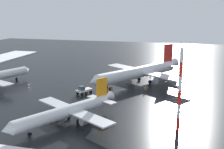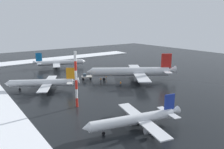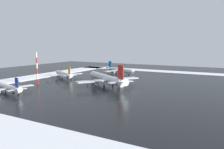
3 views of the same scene
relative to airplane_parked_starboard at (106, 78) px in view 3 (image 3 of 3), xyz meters
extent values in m
plane|color=black|center=(-5.93, -6.27, -3.84)|extent=(240.00, 240.00, 0.00)
cube|color=white|center=(-5.93, -56.27, -3.69)|extent=(152.00, 16.00, 0.32)
cube|color=white|center=(-72.93, -6.27, -3.69)|extent=(14.00, 116.00, 0.32)
cylinder|color=silver|center=(-0.53, -0.79, 0.00)|extent=(21.39, 29.44, 3.73)
cone|color=silver|center=(-10.40, -15.57, 0.00)|extent=(4.41, 4.16, 3.54)
cone|color=silver|center=(9.47, 14.17, 0.65)|extent=(4.81, 5.02, 3.63)
cube|color=silver|center=(8.78, -3.05, -0.33)|extent=(14.54, 11.94, 0.39)
cylinder|color=gray|center=(6.65, -2.29, -1.43)|extent=(3.90, 4.32, 2.19)
cube|color=silver|center=(-6.18, 6.95, -0.33)|extent=(14.54, 11.94, 0.39)
cylinder|color=gray|center=(-4.66, 5.27, -1.43)|extent=(3.90, 4.32, 2.19)
cube|color=red|center=(8.01, 11.98, 4.71)|extent=(2.77, 3.87, 6.14)
cube|color=silver|center=(10.62, 9.97, 0.44)|extent=(5.96, 5.30, 0.26)
cube|color=silver|center=(5.15, 13.63, 0.44)|extent=(5.96, 5.30, 0.26)
cylinder|color=black|center=(-6.93, -10.37, -1.65)|extent=(0.26, 0.26, 0.77)
cylinder|color=black|center=(-6.93, -10.37, -3.24)|extent=(0.99, 1.22, 1.21)
cylinder|color=black|center=(3.31, 0.61, -1.65)|extent=(0.26, 0.26, 0.77)
cylinder|color=black|center=(3.31, 0.61, -3.24)|extent=(0.99, 1.22, 1.21)
cylinder|color=black|center=(-0.71, 3.29, -1.65)|extent=(0.26, 0.26, 0.77)
cylinder|color=black|center=(-0.71, 3.29, -3.24)|extent=(0.99, 1.22, 1.21)
cylinder|color=silver|center=(-44.07, -14.28, -1.02)|extent=(11.16, 23.60, 2.74)
cone|color=silver|center=(-39.42, -2.06, -1.02)|extent=(3.12, 2.74, 2.61)
cone|color=silver|center=(-48.77, -26.65, -0.54)|extent=(3.20, 3.52, 2.67)
cube|color=silver|center=(-51.11, -14.19, -1.26)|extent=(11.07, 7.05, 0.29)
cylinder|color=gray|center=(-49.46, -14.39, -2.07)|extent=(2.48, 3.14, 1.61)
cube|color=silver|center=(-38.74, -18.90, -1.26)|extent=(11.07, 7.05, 0.29)
cylinder|color=gray|center=(-40.11, -17.95, -2.07)|extent=(2.48, 3.14, 1.61)
cube|color=#0C5999|center=(-48.08, -24.84, 2.45)|extent=(1.42, 3.12, 4.52)
cube|color=silver|center=(-50.28, -23.83, -0.70)|extent=(4.37, 3.34, 0.19)
cube|color=silver|center=(-45.76, -25.55, -0.70)|extent=(4.37, 3.34, 0.19)
cylinder|color=black|center=(-41.06, -6.36, -2.23)|extent=(0.19, 0.19, 0.56)
cylinder|color=black|center=(-41.06, -6.36, -3.40)|extent=(0.58, 0.93, 0.89)
cylinder|color=black|center=(-46.58, -15.91, -2.23)|extent=(0.19, 0.19, 0.56)
cylinder|color=black|center=(-46.58, -15.91, -3.40)|extent=(0.58, 0.93, 0.89)
cylinder|color=black|center=(-43.27, -17.18, -2.23)|extent=(0.19, 0.19, 0.56)
cylinder|color=black|center=(-43.27, -17.18, -3.40)|extent=(0.58, 0.93, 0.89)
cylinder|color=silver|center=(33.72, -29.58, -1.36)|extent=(7.76, 21.17, 2.41)
cone|color=silver|center=(36.69, -18.34, -0.94)|extent=(2.63, 2.97, 2.34)
cube|color=silver|center=(28.65, -26.04, -1.58)|extent=(9.71, 5.37, 0.26)
cylinder|color=gray|center=(29.93, -26.75, -2.28)|extent=(1.99, 2.69, 1.42)
cube|color=navy|center=(36.26, -19.99, 1.69)|extent=(0.97, 2.81, 3.97)
cube|color=silver|center=(38.28, -20.67, -1.08)|extent=(3.76, 2.65, 0.17)
cube|color=silver|center=(34.16, -19.58, -1.08)|extent=(3.76, 2.65, 0.17)
cylinder|color=black|center=(31.82, -36.78, -2.43)|extent=(0.17, 0.17, 0.50)
cylinder|color=black|center=(31.82, -36.78, -3.45)|extent=(0.44, 0.82, 0.78)
cylinder|color=black|center=(35.77, -27.93, -2.43)|extent=(0.17, 0.17, 0.50)
cylinder|color=black|center=(35.77, -27.93, -3.45)|extent=(0.44, 0.82, 0.78)
cylinder|color=black|center=(32.76, -27.13, -2.43)|extent=(0.17, 0.17, 0.50)
cylinder|color=black|center=(32.76, -27.13, -3.45)|extent=(0.44, 0.82, 0.78)
cylinder|color=silver|center=(-9.87, -36.54, -1.16)|extent=(13.88, 21.19, 2.61)
cone|color=silver|center=(-16.15, -47.27, -1.16)|extent=(3.07, 2.84, 2.48)
cone|color=silver|center=(-3.51, -25.68, -0.70)|extent=(3.30, 3.49, 2.54)
cube|color=silver|center=(-3.27, -37.73, -1.39)|extent=(10.32, 7.95, 0.28)
cylinder|color=gray|center=(-4.79, -37.29, -2.16)|extent=(2.64, 3.03, 1.53)
cube|color=silver|center=(-14.14, -31.38, -1.39)|extent=(10.32, 7.95, 0.28)
cylinder|color=gray|center=(-13.01, -32.48, -2.16)|extent=(2.64, 3.03, 1.53)
cube|color=orange|center=(-4.44, -27.27, 2.14)|extent=(1.79, 2.79, 4.30)
cube|color=silver|center=(-2.53, -28.56, -0.85)|extent=(4.19, 3.58, 0.18)
cube|color=silver|center=(-6.51, -26.24, -0.85)|extent=(4.19, 3.58, 0.18)
cylinder|color=black|center=(-13.94, -43.50, -2.31)|extent=(0.18, 0.18, 0.54)
cylinder|color=black|center=(-13.94, -43.50, -3.42)|extent=(0.66, 0.86, 0.84)
cylinder|color=black|center=(-7.25, -35.41, -2.31)|extent=(0.18, 0.18, 0.54)
cylinder|color=black|center=(-7.25, -35.41, -3.42)|extent=(0.66, 0.86, 0.84)
cylinder|color=black|center=(-10.16, -33.70, -2.31)|extent=(0.18, 0.18, 0.54)
cylinder|color=black|center=(-10.16, -33.70, -3.42)|extent=(0.66, 0.86, 0.84)
cube|color=silver|center=(-13.36, -15.26, -2.69)|extent=(4.18, 5.09, 0.50)
cube|color=#3F5160|center=(-13.82, -16.06, -1.89)|extent=(2.00, 1.96, 1.10)
cylinder|color=black|center=(-13.30, -17.15, -3.39)|extent=(0.72, 0.94, 0.90)
cylinder|color=black|center=(-15.02, -16.18, -3.39)|extent=(0.72, 0.94, 0.90)
cylinder|color=black|center=(-11.71, -14.35, -3.39)|extent=(0.72, 0.94, 0.90)
cylinder|color=black|center=(-13.43, -13.38, -3.39)|extent=(0.72, 0.94, 0.90)
cylinder|color=black|center=(-8.60, -8.12, -3.42)|extent=(0.16, 0.16, 0.85)
cylinder|color=black|center=(-8.43, -8.23, -3.42)|extent=(0.16, 0.16, 0.85)
cylinder|color=orange|center=(-8.51, -8.18, -2.68)|extent=(0.36, 0.36, 0.62)
sphere|color=tan|center=(-8.51, -8.18, -2.25)|extent=(0.24, 0.24, 0.24)
cylinder|color=black|center=(3.20, -9.34, -3.42)|extent=(0.16, 0.16, 0.85)
cylinder|color=black|center=(3.17, -9.14, -3.42)|extent=(0.16, 0.16, 0.85)
cylinder|color=orange|center=(3.19, -9.24, -2.68)|extent=(0.36, 0.36, 0.62)
sphere|color=tan|center=(3.19, -9.24, -2.25)|extent=(0.24, 0.24, 0.24)
cylinder|color=black|center=(-6.14, -12.67, -3.42)|extent=(0.16, 0.16, 0.85)
cylinder|color=black|center=(-6.15, -12.47, -3.42)|extent=(0.16, 0.16, 0.85)
cylinder|color=orange|center=(-6.15, -12.57, -2.68)|extent=(0.36, 0.36, 0.62)
sphere|color=tan|center=(-6.15, -12.57, -2.25)|extent=(0.24, 0.24, 0.24)
cylinder|color=red|center=(13.19, -33.79, -2.45)|extent=(0.70, 0.70, 2.79)
cylinder|color=white|center=(13.19, -33.79, 0.34)|extent=(0.70, 0.70, 2.79)
cylinder|color=red|center=(13.19, -33.79, 3.13)|extent=(0.70, 0.70, 2.79)
cylinder|color=white|center=(13.19, -33.79, 5.92)|extent=(0.70, 0.70, 2.79)
cylinder|color=red|center=(13.19, -33.79, 8.71)|extent=(0.70, 0.70, 2.79)
cylinder|color=white|center=(13.19, -33.79, 11.50)|extent=(0.70, 0.70, 2.79)
camera|label=1|loc=(13.85, -87.10, 19.88)|focal=45.00mm
camera|label=2|loc=(68.94, -61.53, 21.03)|focal=35.00mm
camera|label=3|loc=(92.58, 54.20, 16.45)|focal=35.00mm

